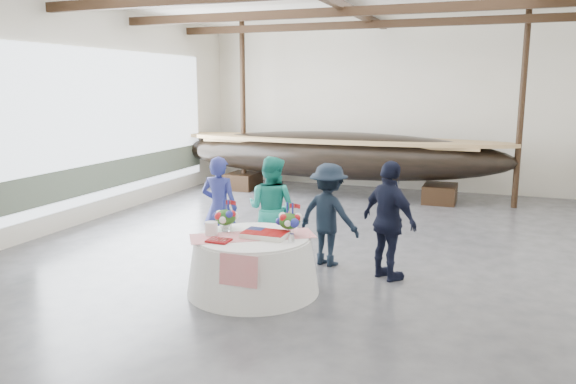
% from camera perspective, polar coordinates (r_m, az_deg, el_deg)
% --- Properties ---
extents(floor, '(10.00, 12.00, 0.01)m').
position_cam_1_polar(floor, '(10.42, 2.82, -5.05)').
color(floor, '#3D3D42').
rests_on(floor, ground).
extents(wall_back, '(10.00, 0.02, 4.50)m').
position_cam_1_polar(wall_back, '(15.86, 9.57, 8.52)').
color(wall_back, silver).
rests_on(wall_back, ground).
extents(wall_front, '(10.00, 0.02, 4.50)m').
position_cam_1_polar(wall_front, '(4.71, -19.73, 2.87)').
color(wall_front, silver).
rests_on(wall_front, ground).
extents(wall_left, '(0.02, 12.00, 4.50)m').
position_cam_1_polar(wall_left, '(12.49, -19.69, 7.46)').
color(wall_left, silver).
rests_on(wall_left, ground).
extents(pavilion_structure, '(9.80, 11.76, 4.50)m').
position_cam_1_polar(pavilion_structure, '(10.82, 4.32, 16.92)').
color(pavilion_structure, black).
rests_on(pavilion_structure, ground).
extents(open_bay, '(0.03, 7.00, 3.20)m').
position_cam_1_polar(open_bay, '(13.27, -16.62, 5.96)').
color(open_bay, silver).
rests_on(open_bay, ground).
extents(longboat_display, '(8.87, 1.77, 1.66)m').
position_cam_1_polar(longboat_display, '(14.62, 4.88, 3.78)').
color(longboat_display, black).
rests_on(longboat_display, ground).
extents(banquet_table, '(1.85, 1.85, 0.79)m').
position_cam_1_polar(banquet_table, '(7.91, -3.58, -7.27)').
color(banquet_table, white).
rests_on(banquet_table, ground).
extents(tabletop_items, '(1.74, 1.38, 0.40)m').
position_cam_1_polar(tabletop_items, '(7.87, -3.57, -3.21)').
color(tabletop_items, red).
rests_on(tabletop_items, banquet_table).
extents(guest_woman_blue, '(0.64, 0.43, 1.71)m').
position_cam_1_polar(guest_woman_blue, '(9.34, -6.98, -1.59)').
color(guest_woman_blue, navy).
rests_on(guest_woman_blue, ground).
extents(guest_woman_teal, '(0.91, 0.75, 1.73)m').
position_cam_1_polar(guest_woman_teal, '(9.14, -1.70, -1.72)').
color(guest_woman_teal, '#1B8E7C').
rests_on(guest_woman_teal, ground).
extents(guest_man_left, '(1.19, 0.88, 1.64)m').
position_cam_1_polar(guest_man_left, '(8.94, 4.14, -2.31)').
color(guest_man_left, black).
rests_on(guest_man_left, ground).
extents(guest_man_right, '(1.10, 0.96, 1.78)m').
position_cam_1_polar(guest_man_right, '(8.37, 10.25, -2.91)').
color(guest_man_right, black).
rests_on(guest_man_right, ground).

